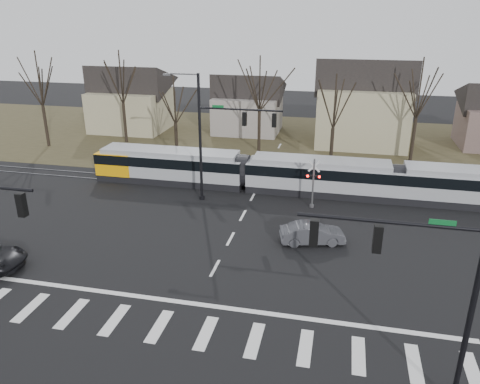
# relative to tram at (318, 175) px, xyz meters

# --- Properties ---
(ground) EXTENTS (140.00, 140.00, 0.00)m
(ground) POSITION_rel_tram_xyz_m (-5.20, -16.00, -1.64)
(ground) COLOR black
(grass_verge) EXTENTS (140.00, 28.00, 0.01)m
(grass_verge) POSITION_rel_tram_xyz_m (-5.20, 16.00, -1.63)
(grass_verge) COLOR #38331E
(grass_verge) RESTS_ON ground
(crosswalk) EXTENTS (27.00, 2.60, 0.01)m
(crosswalk) POSITION_rel_tram_xyz_m (-5.20, -20.00, -1.63)
(crosswalk) COLOR silver
(crosswalk) RESTS_ON ground
(stop_line) EXTENTS (28.00, 0.35, 0.01)m
(stop_line) POSITION_rel_tram_xyz_m (-5.20, -17.80, -1.63)
(stop_line) COLOR silver
(stop_line) RESTS_ON ground
(lane_dashes) EXTENTS (0.18, 30.00, 0.01)m
(lane_dashes) POSITION_rel_tram_xyz_m (-5.20, -0.00, -1.63)
(lane_dashes) COLOR silver
(lane_dashes) RESTS_ON ground
(rail_pair) EXTENTS (90.00, 1.52, 0.06)m
(rail_pair) POSITION_rel_tram_xyz_m (-5.20, -0.20, -1.61)
(rail_pair) COLOR #59595E
(rail_pair) RESTS_ON ground
(tram) EXTENTS (39.61, 2.94, 3.00)m
(tram) POSITION_rel_tram_xyz_m (0.00, 0.00, 0.00)
(tram) COLOR gray
(tram) RESTS_ON ground
(sedan) EXTENTS (3.63, 5.03, 1.41)m
(sedan) POSITION_rel_tram_xyz_m (0.27, -9.39, -0.93)
(sedan) COLOR #434349
(sedan) RESTS_ON ground
(signal_pole_near_right) EXTENTS (6.72, 0.44, 8.00)m
(signal_pole_near_right) POSITION_rel_tram_xyz_m (4.91, -22.00, 3.53)
(signal_pole_near_right) COLOR black
(signal_pole_near_right) RESTS_ON ground
(signal_pole_far) EXTENTS (9.28, 0.44, 10.20)m
(signal_pole_far) POSITION_rel_tram_xyz_m (-7.61, -3.50, 4.06)
(signal_pole_far) COLOR black
(signal_pole_far) RESTS_ON ground
(rail_crossing_signal) EXTENTS (1.08, 0.36, 4.00)m
(rail_crossing_signal) POSITION_rel_tram_xyz_m (-0.20, -3.21, 0.25)
(rail_crossing_signal) COLOR #59595B
(rail_crossing_signal) RESTS_ON ground
(tree_row) EXTENTS (59.20, 7.20, 10.00)m
(tree_row) POSITION_rel_tram_xyz_m (-3.20, 10.00, 3.36)
(tree_row) COLOR black
(tree_row) RESTS_ON ground
(house_a) EXTENTS (9.72, 8.64, 8.60)m
(house_a) POSITION_rel_tram_xyz_m (-25.20, 18.00, 2.83)
(house_a) COLOR tan
(house_a) RESTS_ON ground
(house_b) EXTENTS (8.64, 7.56, 7.65)m
(house_b) POSITION_rel_tram_xyz_m (-10.20, 20.00, 2.33)
(house_b) COLOR gray
(house_b) RESTS_ON ground
(house_c) EXTENTS (10.80, 8.64, 10.10)m
(house_c) POSITION_rel_tram_xyz_m (3.80, 17.00, 3.60)
(house_c) COLOR tan
(house_c) RESTS_ON ground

